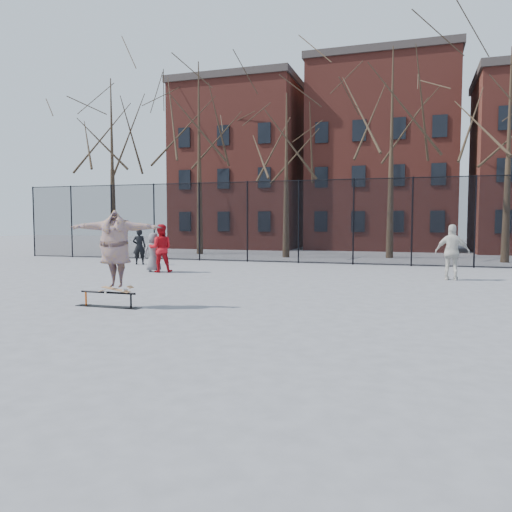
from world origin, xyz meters
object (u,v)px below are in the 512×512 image
(skate_rail, at_px, (108,301))
(skater, at_px, (115,250))
(bystander_black, at_px, (139,247))
(bystander_grey, at_px, (154,252))
(skateboard, at_px, (116,290))
(bystander_red, at_px, (161,248))
(bystander_white, at_px, (452,252))

(skate_rail, distance_m, skater, 1.23)
(skater, xyz_separation_m, bystander_black, (-5.65, 10.44, -0.52))
(skater, relative_size, bystander_grey, 1.41)
(skateboard, distance_m, bystander_black, 11.88)
(bystander_grey, height_order, bystander_black, bystander_black)
(skateboard, distance_m, bystander_red, 8.13)
(skate_rail, height_order, bystander_white, bystander_white)
(skateboard, relative_size, bystander_black, 0.45)
(skater, height_order, bystander_red, skater)
(skateboard, relative_size, bystander_grey, 0.48)
(bystander_grey, height_order, bystander_red, bystander_red)
(bystander_black, relative_size, bystander_red, 0.88)
(bystander_white, bearing_deg, skater, 53.98)
(skate_rail, height_order, skater, skater)
(bystander_black, bearing_deg, bystander_white, 146.56)
(bystander_red, bearing_deg, bystander_black, -70.77)
(skateboard, height_order, bystander_black, bystander_black)
(bystander_black, height_order, bystander_red, bystander_red)
(bystander_grey, xyz_separation_m, bystander_red, (0.36, -0.08, 0.17))
(skater, xyz_separation_m, bystander_white, (7.86, 8.28, -0.40))
(skate_rail, height_order, bystander_red, bystander_red)
(bystander_black, bearing_deg, skateboard, 94.08)
(bystander_grey, bearing_deg, skate_rail, 84.46)
(skateboard, distance_m, bystander_grey, 8.32)
(skater, distance_m, bystander_black, 11.89)
(skateboard, xyz_separation_m, skater, (0.00, 0.00, 0.94))
(bystander_grey, relative_size, bystander_black, 0.94)
(bystander_grey, distance_m, bystander_white, 11.19)
(skater, bearing_deg, bystander_white, 32.76)
(skateboard, relative_size, bystander_white, 0.39)
(skateboard, xyz_separation_m, bystander_white, (7.86, 8.28, 0.55))
(skateboard, bearing_deg, bystander_grey, 113.46)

